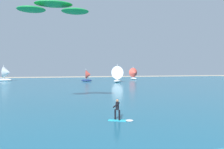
# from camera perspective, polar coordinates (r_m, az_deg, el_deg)

# --- Properties ---
(ocean) EXTENTS (160.00, 90.00, 0.10)m
(ocean) POSITION_cam_1_polar(r_m,az_deg,el_deg) (54.75, -9.45, -2.72)
(ocean) COLOR #236B89
(ocean) RESTS_ON ground
(kitesurfer) EXTENTS (2.01, 1.32, 1.67)m
(kitesurfer) POSITION_cam_1_polar(r_m,az_deg,el_deg) (17.48, 2.01, -9.88)
(kitesurfer) COLOR #26B2CC
(kitesurfer) RESTS_ON ocean
(kite) EXTENTS (7.23, 2.87, 1.07)m
(kite) POSITION_cam_1_polar(r_m,az_deg,el_deg) (23.86, -14.87, 16.32)
(kite) COLOR #198C3F
(sailboat_far_right) EXTENTS (3.53, 3.09, 3.97)m
(sailboat_far_right) POSITION_cam_1_polar(r_m,az_deg,el_deg) (69.23, -6.24, -0.26)
(sailboat_far_right) COLOR navy
(sailboat_far_right) RESTS_ON ocean
(sailboat_center_horizon) EXTENTS (4.53, 3.90, 5.17)m
(sailboat_center_horizon) POSITION_cam_1_polar(r_m,az_deg,el_deg) (77.70, -25.62, 0.20)
(sailboat_center_horizon) COLOR white
(sailboat_center_horizon) RESTS_ON ocean
(sailboat_anchored_offshore) EXTENTS (3.59, 4.17, 4.75)m
(sailboat_anchored_offshore) POSITION_cam_1_polar(r_m,az_deg,el_deg) (79.47, 5.74, 0.25)
(sailboat_anchored_offshore) COLOR white
(sailboat_anchored_offshore) RESTS_ON ocean
(sailboat_leading) EXTENTS (4.54, 4.74, 5.29)m
(sailboat_leading) POSITION_cam_1_polar(r_m,az_deg,el_deg) (64.41, 1.67, 0.15)
(sailboat_leading) COLOR silver
(sailboat_leading) RESTS_ON ocean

